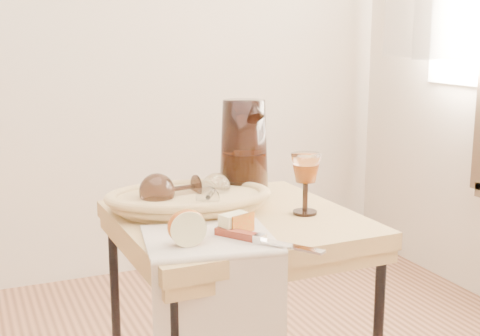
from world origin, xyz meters
name	(u,v)px	position (x,y,z in m)	size (l,w,h in m)	color
tea_towel	(209,239)	(0.25, 0.10, 0.70)	(0.27, 0.24, 0.01)	beige
bread_basket	(189,202)	(0.29, 0.33, 0.72)	(0.36, 0.25, 0.05)	#B4844B
goblet_lying_a	(174,189)	(0.25, 0.35, 0.75)	(0.14, 0.09, 0.09)	#452E24
goblet_lying_b	(213,192)	(0.34, 0.31, 0.75)	(0.12, 0.07, 0.07)	white
pitcher	(244,148)	(0.47, 0.43, 0.83)	(0.17, 0.25, 0.30)	black
wine_goblet	(305,184)	(0.53, 0.20, 0.77)	(0.07, 0.07, 0.15)	white
apple_half	(187,227)	(0.19, 0.08, 0.74)	(0.08, 0.04, 0.07)	#BF1301
apple_wedge	(234,223)	(0.31, 0.12, 0.73)	(0.06, 0.03, 0.04)	beige
table_knife	(263,239)	(0.34, 0.03, 0.71)	(0.25, 0.03, 0.02)	silver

